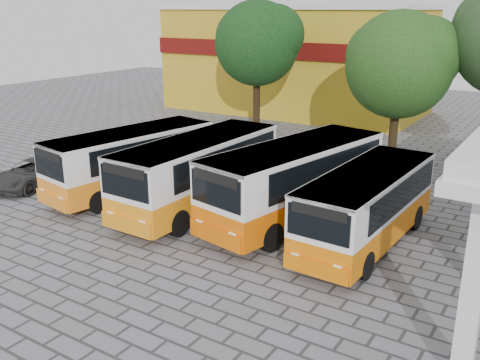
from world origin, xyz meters
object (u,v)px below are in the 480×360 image
Objects in this scene: bus_centre_right at (295,178)px; bus_far_right at (367,203)px; bus_far_left at (131,158)px; bus_centre_left at (199,169)px; parked_car at (34,173)px.

bus_far_right is at bearing -0.24° from bus_centre_right.
bus_far_left reaches higher than bus_far_right.
bus_centre_left reaches higher than bus_far_left.
bus_centre_right reaches higher than bus_far_left.
bus_centre_right is (7.82, 0.89, 0.13)m from bus_far_left.
parked_car is at bearing -167.25° from bus_centre_left.
bus_centre_left is 1.86× the size of parked_car.
bus_far_left reaches higher than parked_car.
bus_centre_right is at bearing 16.21° from bus_far_left.
bus_far_right is 1.70× the size of parked_car.
bus_far_left is 0.92× the size of bus_centre_right.
bus_centre_right is at bearing 14.35° from bus_centre_left.
bus_centre_left is at bearing -155.90° from bus_centre_right.
bus_far_right is (10.98, 0.27, -0.08)m from bus_far_left.
bus_centre_left is (3.83, -0.04, 0.09)m from bus_far_left.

